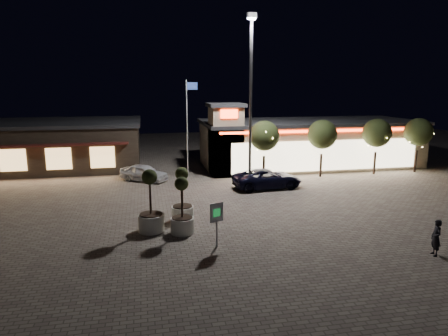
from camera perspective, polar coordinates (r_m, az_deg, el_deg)
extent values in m
plane|color=#72685C|center=(21.74, 4.03, -8.67)|extent=(90.00, 90.00, 0.00)
cube|color=tan|center=(39.24, 11.99, 3.34)|extent=(20.00, 8.00, 4.00)
cube|color=#262628|center=(39.00, 12.12, 6.46)|extent=(20.40, 8.40, 0.30)
cube|color=#FFECBF|center=(35.67, 14.52, 1.74)|extent=(17.00, 0.12, 2.60)
cube|color=#FB3914|center=(35.35, 14.72, 5.16)|extent=(19.00, 0.10, 0.18)
cube|color=tan|center=(33.94, 0.25, 3.84)|extent=(2.60, 2.60, 5.80)
cube|color=#262628|center=(33.65, 0.25, 8.99)|extent=(3.00, 3.00, 0.30)
cube|color=#FB3914|center=(32.37, 0.74, 7.73)|extent=(1.40, 0.10, 0.70)
cube|color=#382D23|center=(40.90, -23.34, 2.96)|extent=(16.00, 10.00, 4.00)
cube|color=#262628|center=(40.66, -23.58, 5.95)|extent=(16.40, 10.40, 0.30)
cube|color=#591E19|center=(35.58, -25.17, 2.93)|extent=(14.40, 0.80, 0.15)
cube|color=#FBC270|center=(36.61, -27.91, 0.99)|extent=(2.00, 0.12, 1.80)
cube|color=#FBC270|center=(35.77, -22.54, 1.24)|extent=(2.00, 0.12, 1.80)
cube|color=#FBC270|center=(35.25, -16.96, 1.48)|extent=(2.00, 0.12, 1.80)
cylinder|color=gray|center=(28.66, 3.81, 8.58)|extent=(0.20, 0.20, 12.00)
cube|color=gray|center=(28.99, 3.99, 20.91)|extent=(0.60, 0.40, 0.35)
cube|color=white|center=(28.96, 3.98, 20.52)|extent=(0.45, 0.30, 0.08)
cylinder|color=white|center=(33.00, -5.29, 5.49)|extent=(0.10, 0.10, 8.00)
cube|color=#274190|center=(32.86, -4.61, 11.59)|extent=(0.90, 0.04, 0.60)
cylinder|color=#332319|center=(32.73, 5.69, 0.04)|extent=(0.20, 0.20, 1.92)
sphere|color=#2D3819|center=(32.31, 5.79, 4.59)|extent=(2.42, 2.42, 2.42)
cylinder|color=#332319|center=(34.52, 13.65, 0.38)|extent=(0.20, 0.20, 1.92)
sphere|color=#2D3819|center=(34.12, 13.87, 4.68)|extent=(2.42, 2.42, 2.42)
cylinder|color=#332319|center=(36.90, 20.71, 0.67)|extent=(0.20, 0.20, 1.92)
sphere|color=#2D3819|center=(36.52, 21.01, 4.69)|extent=(2.42, 2.42, 2.42)
cylinder|color=#332319|center=(39.16, 25.68, 0.87)|extent=(0.20, 0.20, 1.92)
sphere|color=#2D3819|center=(38.81, 26.02, 4.65)|extent=(2.42, 2.42, 2.42)
imported|color=black|center=(30.02, 6.18, -1.51)|extent=(5.34, 2.77, 1.44)
imported|color=silver|center=(32.69, -11.37, -0.66)|extent=(4.17, 3.57, 1.35)
imported|color=black|center=(20.58, 28.04, -8.78)|extent=(0.53, 0.69, 1.68)
cylinder|color=silver|center=(22.91, -5.93, -6.50)|extent=(1.26, 1.26, 0.84)
cylinder|color=black|center=(22.78, -5.95, -5.45)|extent=(1.10, 1.10, 0.06)
cylinder|color=#332319|center=(22.51, -6.00, -3.06)|extent=(0.11, 0.11, 1.90)
sphere|color=#2D3819|center=(22.30, -6.05, -0.84)|extent=(0.74, 0.74, 0.74)
cylinder|color=silver|center=(21.59, -10.35, -7.71)|extent=(1.36, 1.36, 0.90)
cylinder|color=black|center=(21.43, -10.40, -6.51)|extent=(1.18, 1.18, 0.07)
cylinder|color=#332319|center=(21.13, -10.50, -3.80)|extent=(0.11, 0.11, 2.04)
sphere|color=#2D3819|center=(20.90, -10.60, -1.26)|extent=(0.79, 0.79, 0.79)
cylinder|color=silver|center=(21.12, -5.97, -8.15)|extent=(1.22, 1.22, 0.82)
cylinder|color=black|center=(20.98, -5.99, -7.05)|extent=(1.06, 1.06, 0.06)
cylinder|color=#332319|center=(20.69, -6.05, -4.56)|extent=(0.10, 0.10, 1.84)
sphere|color=#2D3819|center=(20.47, -6.10, -2.23)|extent=(0.71, 0.71, 0.71)
cylinder|color=gray|center=(19.26, -1.05, -9.30)|extent=(0.09, 0.09, 1.31)
cube|color=white|center=(18.92, -1.06, -6.36)|extent=(0.68, 0.32, 0.93)
cube|color=green|center=(18.88, -1.04, -6.40)|extent=(0.36, 0.16, 0.38)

